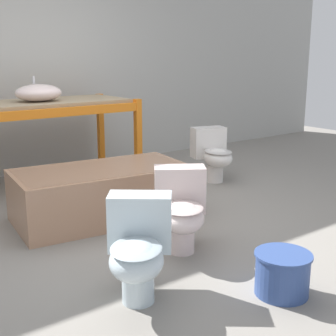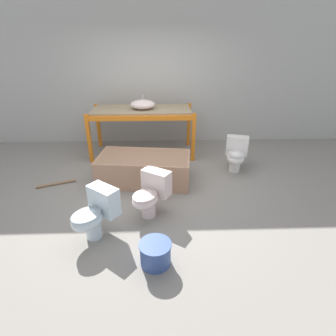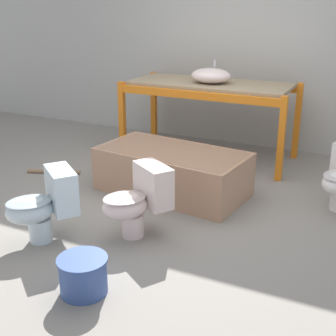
# 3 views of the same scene
# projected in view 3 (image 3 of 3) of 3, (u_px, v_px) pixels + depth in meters

# --- Properties ---
(ground_plane) EXTENTS (12.00, 12.00, 0.00)m
(ground_plane) POSITION_uv_depth(u_px,v_px,m) (175.00, 199.00, 4.78)
(ground_plane) COLOR gray
(warehouse_wall_rear) EXTENTS (10.80, 0.08, 3.20)m
(warehouse_wall_rear) POSITION_uv_depth(u_px,v_px,m) (247.00, 25.00, 6.10)
(warehouse_wall_rear) COLOR #ADADA8
(warehouse_wall_rear) RESTS_ON ground_plane
(shelving_rack) EXTENTS (2.10, 0.95, 0.96)m
(shelving_rack) POSITION_uv_depth(u_px,v_px,m) (210.00, 92.00, 5.79)
(shelving_rack) COLOR orange
(shelving_rack) RESTS_ON ground_plane
(sink_basin) EXTENTS (0.49, 0.41, 0.26)m
(sink_basin) POSITION_uv_depth(u_px,v_px,m) (211.00, 76.00, 5.66)
(sink_basin) COLOR silver
(sink_basin) RESTS_ON shelving_rack
(bathtub_main) EXTENTS (1.61, 0.96, 0.46)m
(bathtub_main) POSITION_uv_depth(u_px,v_px,m) (172.00, 168.00, 4.88)
(bathtub_main) COLOR tan
(bathtub_main) RESTS_ON ground_plane
(toilet_near) EXTENTS (0.61, 0.67, 0.61)m
(toilet_near) POSITION_uv_depth(u_px,v_px,m) (138.00, 199.00, 3.97)
(toilet_near) COLOR silver
(toilet_near) RESTS_ON ground_plane
(toilet_far) EXTENTS (0.63, 0.67, 0.61)m
(toilet_far) POSITION_uv_depth(u_px,v_px,m) (44.00, 203.00, 3.89)
(toilet_far) COLOR silver
(toilet_far) RESTS_ON ground_plane
(bucket_white) EXTENTS (0.35, 0.35, 0.27)m
(bucket_white) POSITION_uv_depth(u_px,v_px,m) (83.00, 274.00, 3.24)
(bucket_white) COLOR #334C8C
(bucket_white) RESTS_ON ground_plane
(loose_pipe) EXTENTS (0.60, 0.27, 0.05)m
(loose_pipe) POSITION_uv_depth(u_px,v_px,m) (54.00, 172.00, 5.47)
(loose_pipe) COLOR #8C6B4C
(loose_pipe) RESTS_ON ground_plane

